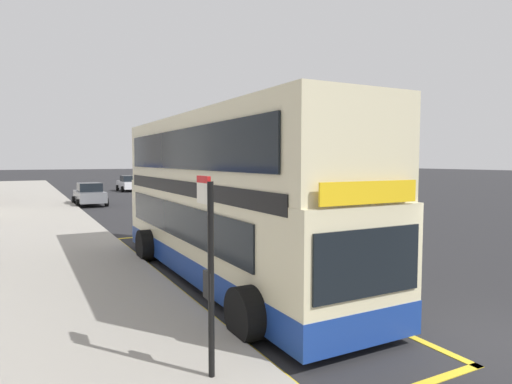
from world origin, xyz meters
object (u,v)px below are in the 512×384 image
object	(u,v)px
parked_car_grey_far	(90,194)
parked_car_white_behind	(129,183)
double_decker_bus	(224,203)
bus_stop_sign	(209,261)

from	to	relation	value
parked_car_grey_far	parked_car_white_behind	world-z (taller)	same
parked_car_grey_far	parked_car_white_behind	size ratio (longest dim) A/B	1.00
parked_car_grey_far	parked_car_white_behind	xyz separation A→B (m)	(5.63, 13.47, 0.00)
double_decker_bus	parked_car_white_behind	xyz separation A→B (m)	(5.06, 35.68, -1.27)
parked_car_white_behind	bus_stop_sign	bearing A→B (deg)	79.14
double_decker_bus	parked_car_grey_far	bearing A→B (deg)	91.47
double_decker_bus	bus_stop_sign	size ratio (longest dim) A/B	3.94
bus_stop_sign	parked_car_white_behind	bearing A→B (deg)	79.49
bus_stop_sign	parked_car_grey_far	distance (m)	27.40
double_decker_bus	parked_car_white_behind	size ratio (longest dim) A/B	2.68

